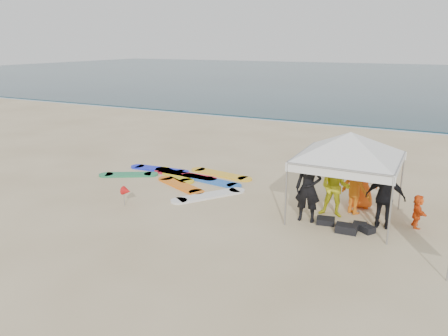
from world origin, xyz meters
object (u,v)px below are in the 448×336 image
object	(u,v)px
person_orange_a	(356,187)
person_black_b	(385,197)
person_orange_b	(362,178)
canopy_tent	(351,132)
marker_pennant	(127,191)
surfboard_spread	(184,178)
person_seated	(417,211)
person_black_a	(308,188)
person_yellow	(335,187)

from	to	relation	value
person_orange_a	person_black_b	distance (m)	1.17
person_orange_b	canopy_tent	world-z (taller)	canopy_tent
person_black_b	marker_pennant	size ratio (longest dim) A/B	2.77
person_orange_b	marker_pennant	size ratio (longest dim) A/B	2.97
person_black_b	surfboard_spread	bearing A→B (deg)	-11.66
person_seated	marker_pennant	distance (m)	8.50
person_seated	marker_pennant	xyz separation A→B (m)	(-8.18, -2.33, 0.02)
person_black_a	person_seated	bearing A→B (deg)	12.65
person_orange_a	person_black_b	size ratio (longest dim) A/B	0.92
canopy_tent	person_black_a	bearing A→B (deg)	-139.90
canopy_tent	person_orange_b	bearing A→B (deg)	75.20
surfboard_spread	marker_pennant	bearing A→B (deg)	-92.30
person_orange_b	canopy_tent	distance (m)	1.90
person_orange_b	surfboard_spread	world-z (taller)	person_orange_b
person_black_b	canopy_tent	world-z (taller)	canopy_tent
person_orange_b	surfboard_spread	distance (m)	6.45
person_orange_b	canopy_tent	size ratio (longest dim) A/B	0.49
person_orange_a	surfboard_spread	size ratio (longest dim) A/B	0.29
person_black_b	person_orange_b	xyz separation A→B (m)	(-0.84, 1.32, 0.06)
person_yellow	canopy_tent	distance (m)	1.67
marker_pennant	person_black_a	bearing A→B (deg)	14.91
person_black_b	marker_pennant	bearing A→B (deg)	12.77
person_black_a	surfboard_spread	xyz separation A→B (m)	(-5.21, 1.74, -0.95)
marker_pennant	person_orange_b	bearing A→B (deg)	26.20
person_black_b	person_seated	distance (m)	1.02
person_yellow	marker_pennant	xyz separation A→B (m)	(-5.93, -2.11, -0.39)
canopy_tent	person_yellow	bearing A→B (deg)	-166.23
person_black_b	person_seated	xyz separation A→B (m)	(0.82, 0.45, -0.41)
person_seated	person_orange_b	bearing A→B (deg)	45.11
person_black_a	person_orange_b	size ratio (longest dim) A/B	1.04
person_orange_a	person_orange_b	bearing A→B (deg)	-67.96
person_yellow	canopy_tent	xyz separation A→B (m)	(0.31, 0.08, 1.64)
person_black_b	surfboard_spread	distance (m)	7.39
canopy_tent	surfboard_spread	size ratio (longest dim) A/B	0.68
person_orange_a	person_orange_b	size ratio (longest dim) A/B	0.85
marker_pennant	surfboard_spread	bearing A→B (deg)	87.70
marker_pennant	person_orange_a	bearing A→B (deg)	22.12
person_seated	person_orange_a	bearing A→B (deg)	63.49
person_black_a	person_black_b	size ratio (longest dim) A/B	1.11
person_orange_a	person_seated	size ratio (longest dim) A/B	1.72
person_black_a	person_black_b	distance (m)	2.07
person_orange_a	person_seated	xyz separation A→B (m)	(1.74, -0.29, -0.34)
person_yellow	canopy_tent	bearing A→B (deg)	10.17
person_seated	person_black_b	bearing A→B (deg)	101.36
person_black_a	marker_pennant	xyz separation A→B (m)	(-5.34, -1.42, -0.49)
person_orange_a	person_orange_b	xyz separation A→B (m)	(0.07, 0.59, 0.14)
person_black_a	canopy_tent	world-z (taller)	canopy_tent
person_orange_b	person_seated	world-z (taller)	person_orange_b
person_orange_b	person_orange_a	bearing A→B (deg)	73.58
person_orange_b	surfboard_spread	size ratio (longest dim) A/B	0.34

